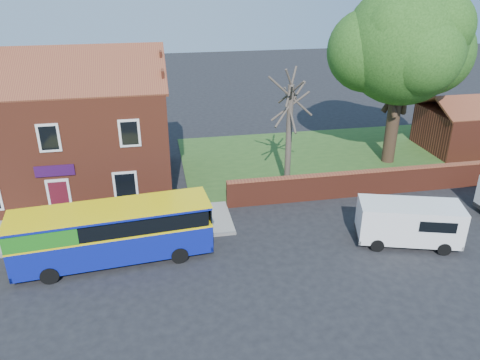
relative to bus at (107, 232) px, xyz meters
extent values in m
plane|color=black|center=(4.19, -2.76, -1.54)|extent=(120.00, 120.00, 0.00)
cube|color=gray|center=(-2.81, 2.99, -1.48)|extent=(18.00, 3.50, 0.12)
cube|color=slate|center=(-2.81, 1.24, -1.47)|extent=(18.00, 0.15, 0.14)
cube|color=#426B28|center=(17.19, 10.24, -1.52)|extent=(26.00, 12.00, 0.04)
cube|color=brown|center=(-2.81, 8.74, 1.71)|extent=(12.00, 8.00, 6.50)
cube|color=brown|center=(-2.81, 6.74, 5.96)|extent=(12.30, 4.08, 2.16)
cube|color=brown|center=(-2.81, 10.74, 5.96)|extent=(12.30, 4.08, 2.16)
cube|color=black|center=(-2.81, 4.71, 3.06)|extent=(1.10, 0.06, 1.50)
cube|color=#4C0F19|center=(-2.81, 4.69, -0.44)|extent=(0.95, 0.04, 2.10)
cube|color=silver|center=(-2.81, 4.71, -0.39)|extent=(1.20, 0.06, 2.30)
cube|color=#2F0D3B|center=(-2.81, 4.68, 1.26)|extent=(2.00, 0.06, 0.60)
cube|color=maroon|center=(17.19, 4.24, -0.79)|extent=(22.00, 0.30, 1.50)
cube|color=brown|center=(17.19, 4.24, 0.01)|extent=(22.00, 0.38, 0.10)
cube|color=maroon|center=(26.19, 10.24, -0.04)|extent=(8.00, 5.00, 3.00)
cube|color=brown|center=(26.19, 11.49, 2.01)|extent=(8.20, 2.56, 1.24)
cube|color=#0D1A92|center=(0.28, 0.03, -0.53)|extent=(8.98, 3.00, 1.40)
cube|color=yellow|center=(0.28, 0.03, 0.17)|extent=(9.00, 3.03, 0.10)
cube|color=black|center=(0.28, 0.03, 0.59)|extent=(8.63, 2.99, 0.70)
cube|color=#207B1A|center=(-2.62, -0.24, 0.59)|extent=(3.19, 2.51, 0.75)
cube|color=#0D1A92|center=(0.28, 0.03, 1.05)|extent=(8.98, 3.00, 0.14)
cube|color=yellow|center=(0.28, 0.03, 1.13)|extent=(9.02, 3.05, 0.06)
cylinder|color=black|center=(-2.43, -1.25, -1.14)|extent=(0.82, 0.35, 0.79)
cylinder|color=black|center=(-2.62, 0.78, -1.14)|extent=(0.82, 0.35, 0.79)
cylinder|color=black|center=(3.18, -0.73, -1.14)|extent=(0.82, 0.35, 0.79)
cylinder|color=black|center=(2.99, 1.30, -1.14)|extent=(0.82, 0.35, 0.79)
cube|color=white|center=(14.32, -1.13, -0.33)|extent=(5.19, 3.25, 1.84)
cube|color=black|center=(16.41, -1.76, -0.04)|extent=(0.55, 1.60, 0.73)
cube|color=black|center=(16.60, -1.81, -1.15)|extent=(0.65, 1.88, 0.23)
cylinder|color=black|center=(12.58, -1.55, -1.22)|extent=(0.68, 0.40, 0.64)
cylinder|color=black|center=(13.10, 0.19, -1.22)|extent=(0.68, 0.40, 0.64)
cylinder|color=black|center=(15.54, -2.44, -1.22)|extent=(0.68, 0.40, 0.64)
cylinder|color=black|center=(16.07, -0.71, -1.22)|extent=(0.68, 0.40, 0.64)
cylinder|color=black|center=(18.41, 8.93, 0.92)|extent=(0.85, 0.85, 4.91)
sphere|color=#407A26|center=(18.41, 8.93, 6.47)|extent=(7.69, 7.69, 7.69)
sphere|color=#407A26|center=(20.65, 9.35, 5.83)|extent=(5.55, 5.55, 5.55)
sphere|color=#407A26|center=(16.38, 9.57, 6.04)|extent=(5.34, 5.34, 5.34)
cylinder|color=#4C4238|center=(10.32, 6.30, 1.65)|extent=(0.37, 0.37, 6.39)
cylinder|color=#4C4238|center=(10.32, 6.30, 3.94)|extent=(0.38, 3.12, 2.51)
cylinder|color=#4C4238|center=(10.32, 6.30, 3.71)|extent=(1.63, 2.30, 2.30)
cylinder|color=#4C4238|center=(10.32, 6.30, 4.17)|extent=(2.62, 1.20, 2.55)
camera|label=1|loc=(2.55, -19.08, 10.97)|focal=35.00mm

